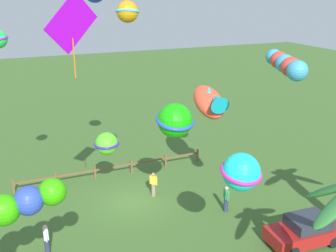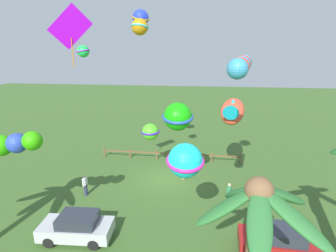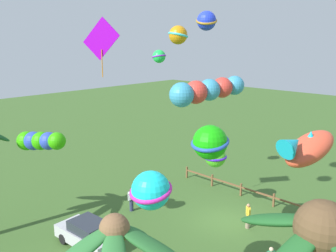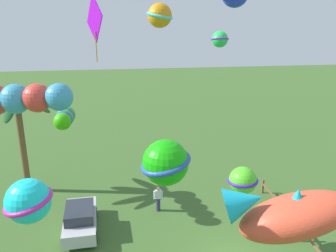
{
  "view_description": "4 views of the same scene",
  "coord_description": "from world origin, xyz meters",
  "px_view_note": "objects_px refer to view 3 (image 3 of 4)",
  "views": [
    {
      "loc": [
        6.26,
        20.65,
        12.31
      ],
      "look_at": [
        -0.32,
        4.97,
        6.46
      ],
      "focal_mm": 42.55,
      "sensor_mm": 36.0,
      "label": 1
    },
    {
      "loc": [
        -2.68,
        19.25,
        10.04
      ],
      "look_at": [
        -0.77,
        4.11,
        5.7
      ],
      "focal_mm": 28.16,
      "sensor_mm": 36.0,
      "label": 2
    },
    {
      "loc": [
        -11.7,
        17.52,
        11.12
      ],
      "look_at": [
        0.69,
        4.48,
        6.84
      ],
      "focal_mm": 38.48,
      "sensor_mm": 36.0,
      "label": 3
    },
    {
      "loc": [
        -13.31,
        5.05,
        11.59
      ],
      "look_at": [
        0.35,
        3.21,
        7.05
      ],
      "focal_mm": 37.66,
      "sensor_mm": 36.0,
      "label": 4
    }
  ],
  "objects_px": {
    "spectator_1": "(248,216)",
    "kite_ball_4": "(151,190)",
    "kite_ball_7": "(207,21)",
    "parked_car_0": "(88,234)",
    "spectator_2": "(131,199)",
    "kite_diamond_3": "(101,40)",
    "kite_ball_5": "(159,56)",
    "kite_tube_8": "(39,141)",
    "kite_ball_1": "(178,35)",
    "kite_ball_6": "(210,142)",
    "kite_ball_2": "(215,157)",
    "kite_tube_10": "(206,90)",
    "kite_fish_0": "(307,147)"
  },
  "relations": [
    {
      "from": "kite_ball_1",
      "to": "kite_ball_7",
      "type": "relative_size",
      "value": 0.82
    },
    {
      "from": "kite_ball_4",
      "to": "parked_car_0",
      "type": "bearing_deg",
      "value": -7.76
    },
    {
      "from": "kite_ball_2",
      "to": "kite_tube_10",
      "type": "distance_m",
      "value": 11.48
    },
    {
      "from": "kite_ball_1",
      "to": "kite_ball_5",
      "type": "relative_size",
      "value": 1.32
    },
    {
      "from": "spectator_2",
      "to": "kite_ball_4",
      "type": "xyz_separation_m",
      "value": [
        -7.42,
        5.25,
        4.54
      ]
    },
    {
      "from": "kite_ball_6",
      "to": "parked_car_0",
      "type": "bearing_deg",
      "value": 38.22
    },
    {
      "from": "kite_fish_0",
      "to": "kite_ball_4",
      "type": "distance_m",
      "value": 8.5
    },
    {
      "from": "kite_fish_0",
      "to": "kite_ball_4",
      "type": "bearing_deg",
      "value": 70.26
    },
    {
      "from": "spectator_1",
      "to": "kite_tube_10",
      "type": "bearing_deg",
      "value": 108.9
    },
    {
      "from": "spectator_1",
      "to": "spectator_2",
      "type": "distance_m",
      "value": 7.63
    },
    {
      "from": "kite_fish_0",
      "to": "kite_ball_5",
      "type": "bearing_deg",
      "value": -4.7
    },
    {
      "from": "kite_ball_1",
      "to": "spectator_2",
      "type": "bearing_deg",
      "value": -4.11
    },
    {
      "from": "kite_ball_2",
      "to": "kite_tube_8",
      "type": "bearing_deg",
      "value": 57.23
    },
    {
      "from": "kite_ball_5",
      "to": "spectator_1",
      "type": "bearing_deg",
      "value": 177.85
    },
    {
      "from": "kite_ball_5",
      "to": "kite_ball_7",
      "type": "bearing_deg",
      "value": 170.59
    },
    {
      "from": "kite_diamond_3",
      "to": "kite_ball_1",
      "type": "bearing_deg",
      "value": -136.98
    },
    {
      "from": "kite_ball_5",
      "to": "kite_ball_6",
      "type": "relative_size",
      "value": 0.51
    },
    {
      "from": "kite_diamond_3",
      "to": "kite_ball_5",
      "type": "distance_m",
      "value": 7.19
    },
    {
      "from": "kite_ball_4",
      "to": "kite_ball_7",
      "type": "xyz_separation_m",
      "value": [
        3.71,
        -8.13,
        6.88
      ]
    },
    {
      "from": "kite_ball_7",
      "to": "kite_tube_10",
      "type": "height_order",
      "value": "kite_ball_7"
    },
    {
      "from": "spectator_2",
      "to": "kite_ball_1",
      "type": "height_order",
      "value": "kite_ball_1"
    },
    {
      "from": "parked_car_0",
      "to": "kite_ball_5",
      "type": "height_order",
      "value": "kite_ball_5"
    },
    {
      "from": "kite_diamond_3",
      "to": "kite_tube_8",
      "type": "bearing_deg",
      "value": 35.66
    },
    {
      "from": "kite_ball_1",
      "to": "kite_ball_5",
      "type": "bearing_deg",
      "value": -36.61
    },
    {
      "from": "parked_car_0",
      "to": "kite_ball_4",
      "type": "xyz_separation_m",
      "value": [
        -5.93,
        0.81,
        4.6
      ]
    },
    {
      "from": "kite_ball_4",
      "to": "kite_tube_10",
      "type": "height_order",
      "value": "kite_tube_10"
    },
    {
      "from": "spectator_2",
      "to": "kite_ball_6",
      "type": "relative_size",
      "value": 0.75
    },
    {
      "from": "kite_ball_4",
      "to": "kite_ball_6",
      "type": "relative_size",
      "value": 0.91
    },
    {
      "from": "parked_car_0",
      "to": "spectator_2",
      "type": "bearing_deg",
      "value": -71.43
    },
    {
      "from": "kite_ball_1",
      "to": "kite_ball_5",
      "type": "height_order",
      "value": "kite_ball_1"
    },
    {
      "from": "kite_ball_5",
      "to": "kite_tube_8",
      "type": "bearing_deg",
      "value": 85.6
    },
    {
      "from": "spectator_1",
      "to": "kite_diamond_3",
      "type": "distance_m",
      "value": 13.28
    },
    {
      "from": "spectator_2",
      "to": "kite_ball_2",
      "type": "bearing_deg",
      "value": -138.25
    },
    {
      "from": "kite_ball_4",
      "to": "kite_ball_5",
      "type": "height_order",
      "value": "kite_ball_5"
    },
    {
      "from": "spectator_2",
      "to": "kite_ball_4",
      "type": "height_order",
      "value": "kite_ball_4"
    },
    {
      "from": "parked_car_0",
      "to": "spectator_2",
      "type": "height_order",
      "value": "spectator_2"
    },
    {
      "from": "spectator_2",
      "to": "kite_ball_5",
      "type": "xyz_separation_m",
      "value": [
        0.96,
        -3.66,
        9.23
      ]
    },
    {
      "from": "kite_diamond_3",
      "to": "kite_ball_7",
      "type": "xyz_separation_m",
      "value": [
        -2.22,
        -5.89,
        1.07
      ]
    },
    {
      "from": "kite_ball_6",
      "to": "kite_ball_7",
      "type": "height_order",
      "value": "kite_ball_7"
    },
    {
      "from": "kite_tube_10",
      "to": "kite_ball_1",
      "type": "bearing_deg",
      "value": -39.99
    },
    {
      "from": "kite_tube_8",
      "to": "kite_tube_10",
      "type": "distance_m",
      "value": 11.9
    },
    {
      "from": "spectator_2",
      "to": "kite_diamond_3",
      "type": "relative_size",
      "value": 0.52
    },
    {
      "from": "spectator_1",
      "to": "kite_ball_4",
      "type": "height_order",
      "value": "kite_ball_4"
    },
    {
      "from": "kite_tube_8",
      "to": "kite_tube_10",
      "type": "bearing_deg",
      "value": -177.1
    },
    {
      "from": "kite_ball_5",
      "to": "kite_tube_8",
      "type": "xyz_separation_m",
      "value": [
        0.69,
        8.92,
        -4.42
      ]
    },
    {
      "from": "spectator_1",
      "to": "kite_ball_6",
      "type": "xyz_separation_m",
      "value": [
        0.21,
        3.75,
        5.35
      ]
    },
    {
      "from": "spectator_1",
      "to": "kite_ball_7",
      "type": "height_order",
      "value": "kite_ball_7"
    },
    {
      "from": "kite_fish_0",
      "to": "kite_ball_1",
      "type": "bearing_deg",
      "value": 27.3
    },
    {
      "from": "parked_car_0",
      "to": "kite_ball_5",
      "type": "distance_m",
      "value": 12.57
    },
    {
      "from": "kite_ball_4",
      "to": "kite_ball_7",
      "type": "bearing_deg",
      "value": -65.5
    }
  ]
}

